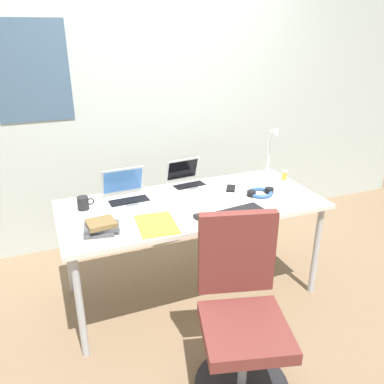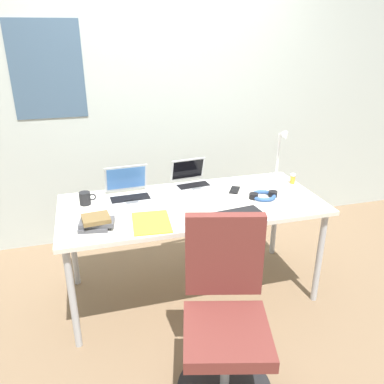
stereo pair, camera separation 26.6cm
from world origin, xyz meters
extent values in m
plane|color=#7A6047|center=(0.00, 0.00, 0.00)|extent=(12.00, 12.00, 0.00)
cube|color=#B2BCB7|center=(0.00, 1.10, 1.30)|extent=(6.00, 0.12, 2.60)
cube|color=#3F5972|center=(-0.90, 1.04, 1.55)|extent=(0.56, 0.01, 0.76)
cube|color=silver|center=(0.00, 0.00, 0.72)|extent=(1.80, 0.80, 0.03)
cylinder|color=#B2B5BA|center=(-0.84, -0.34, 0.35)|extent=(0.04, 0.04, 0.71)
cylinder|color=#B2B5BA|center=(0.84, -0.34, 0.35)|extent=(0.04, 0.04, 0.71)
cylinder|color=#B2B5BA|center=(-0.84, 0.34, 0.35)|extent=(0.04, 0.04, 0.71)
cylinder|color=#B2B5BA|center=(0.84, 0.34, 0.35)|extent=(0.04, 0.04, 0.71)
cylinder|color=white|center=(0.80, 0.31, 0.75)|extent=(0.12, 0.12, 0.02)
cylinder|color=white|center=(0.80, 0.31, 0.93)|extent=(0.02, 0.02, 0.34)
cylinder|color=white|center=(0.80, 0.27, 1.10)|extent=(0.01, 0.08, 0.01)
cone|color=white|center=(0.80, 0.23, 1.10)|extent=(0.07, 0.09, 0.09)
cube|color=#B7BABC|center=(0.08, 0.26, 0.75)|extent=(0.29, 0.22, 0.02)
cube|color=black|center=(0.08, 0.26, 0.76)|extent=(0.25, 0.13, 0.00)
cube|color=#595B60|center=(0.09, 0.20, 0.76)|extent=(0.08, 0.05, 0.00)
cube|color=#B7BABC|center=(0.07, 0.38, 0.85)|extent=(0.28, 0.09, 0.18)
cube|color=black|center=(0.07, 0.37, 0.85)|extent=(0.25, 0.07, 0.15)
cube|color=#B7BABC|center=(-0.41, 0.15, 0.75)|extent=(0.32, 0.22, 0.02)
cube|color=black|center=(-0.41, 0.15, 0.76)|extent=(0.27, 0.13, 0.00)
cube|color=#595B60|center=(-0.40, 0.08, 0.76)|extent=(0.09, 0.05, 0.00)
cube|color=#B7BABC|center=(-0.41, 0.28, 0.86)|extent=(0.31, 0.08, 0.20)
cube|color=#3F72BF|center=(-0.41, 0.28, 0.86)|extent=(0.28, 0.07, 0.17)
cube|color=black|center=(0.22, -0.27, 0.75)|extent=(0.34, 0.16, 0.02)
ellipsoid|color=black|center=(-0.05, -0.25, 0.76)|extent=(0.10, 0.11, 0.03)
cube|color=black|center=(0.37, 0.12, 0.74)|extent=(0.12, 0.15, 0.01)
torus|color=#335999|center=(0.51, -0.05, 0.75)|extent=(0.18, 0.18, 0.03)
cylinder|color=black|center=(0.44, -0.05, 0.76)|extent=(0.06, 0.06, 0.04)
cylinder|color=black|center=(0.59, -0.05, 0.76)|extent=(0.06, 0.06, 0.04)
cylinder|color=gold|center=(0.85, 0.14, 0.77)|extent=(0.04, 0.04, 0.06)
cylinder|color=white|center=(0.85, 0.14, 0.81)|extent=(0.04, 0.04, 0.01)
cube|color=#4C4C51|center=(-0.67, -0.20, 0.75)|extent=(0.20, 0.18, 0.02)
cube|color=#4C4C51|center=(-0.65, -0.20, 0.78)|extent=(0.22, 0.16, 0.03)
cube|color=brown|center=(-0.65, -0.20, 0.80)|extent=(0.17, 0.16, 0.03)
cube|color=gold|center=(-0.33, -0.23, 0.74)|extent=(0.26, 0.33, 0.01)
cylinder|color=black|center=(-0.71, 0.17, 0.78)|extent=(0.08, 0.08, 0.09)
torus|color=black|center=(-0.66, 0.17, 0.79)|extent=(0.05, 0.01, 0.05)
cylinder|color=#A5A8AD|center=(-0.08, -0.92, 0.21)|extent=(0.05, 0.05, 0.34)
cube|color=brown|center=(-0.08, -0.92, 0.42)|extent=(0.54, 0.54, 0.07)
cube|color=brown|center=(-0.01, -0.68, 0.73)|extent=(0.42, 0.17, 0.48)
camera|label=1|loc=(-0.92, -2.28, 1.85)|focal=36.41mm
camera|label=2|loc=(-0.67, -2.36, 1.85)|focal=36.41mm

